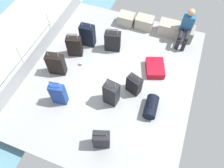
% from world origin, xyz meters
% --- Properties ---
extents(ground_plane, '(4.40, 5.20, 0.06)m').
position_xyz_m(ground_plane, '(0.00, 0.00, -0.03)').
color(ground_plane, '#939699').
extents(gunwale_port, '(0.06, 5.20, 0.45)m').
position_xyz_m(gunwale_port, '(-2.17, 0.00, 0.23)').
color(gunwale_port, '#939699').
rests_on(gunwale_port, ground_plane).
extents(railing_port, '(0.04, 4.20, 1.02)m').
position_xyz_m(railing_port, '(-2.17, 0.00, 0.78)').
color(railing_port, silver).
rests_on(railing_port, ground_plane).
extents(sea_wake, '(12.00, 12.00, 0.01)m').
position_xyz_m(sea_wake, '(-3.60, 0.00, -0.34)').
color(sea_wake, '#598C9E').
rests_on(sea_wake, ground_plane).
extents(cargo_crate_0, '(0.53, 0.40, 0.35)m').
position_xyz_m(cargo_crate_0, '(-0.30, 2.15, 0.17)').
color(cargo_crate_0, '#9E9989').
rests_on(cargo_crate_0, ground_plane).
extents(cargo_crate_1, '(0.57, 0.39, 0.37)m').
position_xyz_m(cargo_crate_1, '(0.29, 2.18, 0.18)').
color(cargo_crate_1, '#9E9989').
rests_on(cargo_crate_1, ground_plane).
extents(cargo_crate_2, '(0.63, 0.42, 0.39)m').
position_xyz_m(cargo_crate_2, '(1.06, 2.20, 0.19)').
color(cargo_crate_2, '#9E9989').
rests_on(cargo_crate_2, ground_plane).
extents(cargo_crate_3, '(0.61, 0.46, 0.37)m').
position_xyz_m(cargo_crate_3, '(1.55, 2.17, 0.18)').
color(cargo_crate_3, gray).
rests_on(cargo_crate_3, ground_plane).
extents(passenger_seated, '(0.34, 0.66, 1.07)m').
position_xyz_m(passenger_seated, '(1.55, 1.99, 0.56)').
color(passenger_seated, '#26598C').
rests_on(passenger_seated, ground_plane).
extents(suitcase_0, '(0.66, 0.75, 0.21)m').
position_xyz_m(suitcase_0, '(1.06, 0.60, 0.10)').
color(suitcase_0, '#B70C1E').
rests_on(suitcase_0, ground_plane).
extents(suitcase_1, '(0.41, 0.32, 0.63)m').
position_xyz_m(suitcase_1, '(0.48, -1.83, 0.27)').
color(suitcase_1, black).
rests_on(suitcase_1, ground_plane).
extents(suitcase_2, '(0.39, 0.24, 0.84)m').
position_xyz_m(suitcase_2, '(-0.91, -1.18, 0.33)').
color(suitcase_2, navy).
rests_on(suitcase_2, ground_plane).
extents(suitcase_3, '(0.49, 0.31, 0.81)m').
position_xyz_m(suitcase_3, '(-1.41, -0.39, 0.33)').
color(suitcase_3, black).
rests_on(suitcase_3, ground_plane).
extents(suitcase_4, '(0.49, 0.33, 0.76)m').
position_xyz_m(suitcase_4, '(-0.32, 0.95, 0.31)').
color(suitcase_4, black).
rests_on(suitcase_4, ground_plane).
extents(suitcase_5, '(0.43, 0.27, 0.80)m').
position_xyz_m(suitcase_5, '(-1.07, 0.88, 0.34)').
color(suitcase_5, black).
rests_on(suitcase_5, ground_plane).
extents(suitcase_6, '(0.37, 0.30, 0.91)m').
position_xyz_m(suitcase_6, '(0.28, -0.72, 0.35)').
color(suitcase_6, black).
rests_on(suitcase_6, ground_plane).
extents(suitcase_7, '(0.46, 0.33, 0.78)m').
position_xyz_m(suitcase_7, '(-1.25, 0.38, 0.31)').
color(suitcase_7, black).
rests_on(suitcase_7, ground_plane).
extents(suitcase_8, '(0.42, 0.33, 0.66)m').
position_xyz_m(suitcase_8, '(0.71, -0.23, 0.27)').
color(suitcase_8, black).
rests_on(suitcase_8, ground_plane).
extents(duffel_bag, '(0.33, 0.58, 0.44)m').
position_xyz_m(duffel_bag, '(1.27, -0.62, 0.15)').
color(duffel_bag, black).
rests_on(duffel_bag, ground_plane).
extents(paper_cup, '(0.08, 0.08, 0.10)m').
position_xyz_m(paper_cup, '(-0.92, 0.06, 0.05)').
color(paper_cup, white).
rests_on(paper_cup, ground_plane).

